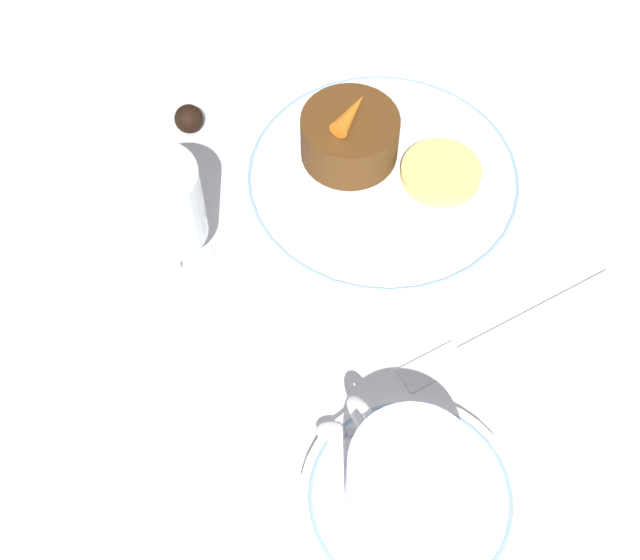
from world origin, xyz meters
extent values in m
plane|color=white|center=(0.00, 0.00, 0.00)|extent=(3.00, 3.00, 0.00)
cylinder|color=white|center=(0.01, -0.03, 0.01)|extent=(0.24, 0.24, 0.01)
torus|color=#8CB2D1|center=(0.01, -0.03, 0.01)|extent=(0.23, 0.23, 0.00)
cylinder|color=white|center=(-0.22, 0.12, 0.01)|extent=(0.15, 0.15, 0.01)
torus|color=#8CB2D1|center=(-0.22, 0.12, 0.01)|extent=(0.14, 0.14, 0.00)
cylinder|color=white|center=(-0.22, 0.12, 0.04)|extent=(0.08, 0.08, 0.06)
cylinder|color=brown|center=(-0.22, 0.12, 0.05)|extent=(0.07, 0.07, 0.05)
torus|color=white|center=(-0.17, 0.12, 0.04)|extent=(0.04, 0.01, 0.04)
cube|color=silver|center=(-0.19, 0.10, 0.01)|extent=(0.06, 0.07, 0.00)
ellipsoid|color=silver|center=(-0.15, 0.14, 0.01)|extent=(0.03, 0.03, 0.00)
cylinder|color=silver|center=(0.03, 0.16, 0.00)|extent=(0.07, 0.07, 0.01)
cylinder|color=silver|center=(0.03, 0.16, 0.03)|extent=(0.01, 0.01, 0.05)
cylinder|color=silver|center=(0.03, 0.16, 0.09)|extent=(0.06, 0.06, 0.07)
cylinder|color=#470A14|center=(0.03, 0.16, 0.08)|extent=(0.05, 0.05, 0.04)
cube|color=silver|center=(-0.16, -0.05, 0.00)|extent=(0.02, 0.14, 0.01)
cube|color=silver|center=(-0.15, 0.04, 0.00)|extent=(0.03, 0.05, 0.01)
cylinder|color=#563314|center=(0.04, -0.02, 0.03)|extent=(0.08, 0.08, 0.04)
cone|color=orange|center=(0.04, -0.02, 0.06)|extent=(0.03, 0.05, 0.02)
cylinder|color=#EFE075|center=(-0.02, -0.07, 0.02)|extent=(0.07, 0.07, 0.01)
sphere|color=black|center=(0.16, 0.07, 0.01)|extent=(0.03, 0.03, 0.03)
camera|label=1|loc=(-0.35, 0.28, 0.60)|focal=50.00mm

